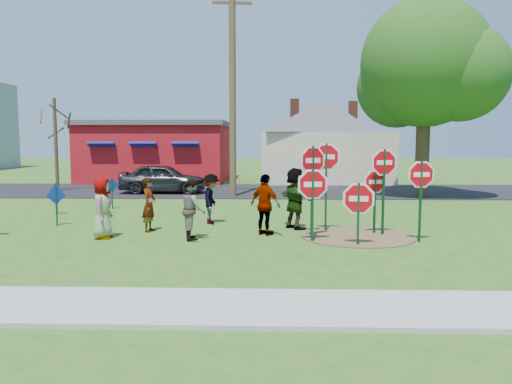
# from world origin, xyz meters

# --- Properties ---
(ground) EXTENTS (120.00, 120.00, 0.00)m
(ground) POSITION_xyz_m (0.00, 0.00, 0.00)
(ground) COLOR #275D1A
(ground) RESTS_ON ground
(sidewalk) EXTENTS (22.00, 1.80, 0.08)m
(sidewalk) POSITION_xyz_m (0.00, -7.20, 0.04)
(sidewalk) COLOR #9E9E99
(sidewalk) RESTS_ON ground
(road) EXTENTS (120.00, 7.50, 0.04)m
(road) POSITION_xyz_m (0.00, 11.50, 0.02)
(road) COLOR black
(road) RESTS_ON ground
(dirt_patch) EXTENTS (3.20, 3.20, 0.03)m
(dirt_patch) POSITION_xyz_m (4.50, -1.00, 0.01)
(dirt_patch) COLOR brown
(dirt_patch) RESTS_ON ground
(red_building) EXTENTS (9.40, 7.69, 3.90)m
(red_building) POSITION_xyz_m (-5.50, 17.99, 1.97)
(red_building) COLOR maroon
(red_building) RESTS_ON ground
(cream_house) EXTENTS (9.40, 9.40, 6.50)m
(cream_house) POSITION_xyz_m (5.50, 18.00, 2.92)
(cream_house) COLOR beige
(cream_house) RESTS_ON ground
(stop_sign_a) EXTENTS (1.10, 0.15, 2.11)m
(stop_sign_a) POSITION_xyz_m (3.17, -1.77, 1.41)
(stop_sign_a) COLOR #113E20
(stop_sign_a) RESTS_ON ground
(stop_sign_b) EXTENTS (1.08, 0.22, 2.78)m
(stop_sign_b) POSITION_xyz_m (3.69, -0.20, 2.00)
(stop_sign_b) COLOR #113E20
(stop_sign_b) RESTS_ON ground
(stop_sign_c) EXTENTS (1.02, 0.22, 2.61)m
(stop_sign_c) POSITION_xyz_m (5.26, -0.76, 1.83)
(stop_sign_c) COLOR #113E20
(stop_sign_c) RESTS_ON ground
(stop_sign_d) EXTENTS (0.91, 0.26, 2.00)m
(stop_sign_d) POSITION_xyz_m (5.06, -0.55, 1.40)
(stop_sign_d) COLOR #113E20
(stop_sign_d) RESTS_ON ground
(stop_sign_e) EXTENTS (1.11, 0.17, 1.78)m
(stop_sign_e) POSITION_xyz_m (4.31, -2.18, 1.14)
(stop_sign_e) COLOR #113E20
(stop_sign_e) RESTS_ON ground
(stop_sign_f) EXTENTS (0.98, 0.11, 2.31)m
(stop_sign_f) POSITION_xyz_m (6.04, -1.69, 1.65)
(stop_sign_f) COLOR #113E20
(stop_sign_f) RESTS_ON ground
(stop_sign_g) EXTENTS (0.94, 0.58, 2.71)m
(stop_sign_g) POSITION_xyz_m (3.19, -1.37, 1.90)
(stop_sign_g) COLOR #113E20
(stop_sign_g) RESTS_ON ground
(blue_diamond_b) EXTENTS (0.56, 0.22, 1.26)m
(blue_diamond_b) POSITION_xyz_m (-4.77, 0.52, 0.79)
(blue_diamond_b) COLOR #113E20
(blue_diamond_b) RESTS_ON ground
(blue_diamond_c) EXTENTS (0.56, 0.21, 1.17)m
(blue_diamond_c) POSITION_xyz_m (-5.80, 2.88, 0.73)
(blue_diamond_c) COLOR #113E20
(blue_diamond_c) RESTS_ON ground
(blue_diamond_d) EXTENTS (0.52, 0.29, 1.23)m
(blue_diamond_d) POSITION_xyz_m (-4.24, 4.42, 0.77)
(blue_diamond_d) COLOR #113E20
(blue_diamond_d) RESTS_ON ground
(person_a) EXTENTS (0.55, 0.83, 1.69)m
(person_a) POSITION_xyz_m (-2.61, -1.45, 0.84)
(person_a) COLOR #364C83
(person_a) RESTS_ON ground
(person_b) EXTENTS (0.44, 0.62, 1.61)m
(person_b) POSITION_xyz_m (-1.57, -0.38, 0.81)
(person_b) COLOR #287F69
(person_b) RESTS_ON ground
(person_c) EXTENTS (0.79, 0.93, 1.68)m
(person_c) POSITION_xyz_m (-0.07, -1.50, 0.84)
(person_c) COLOR brown
(person_c) RESTS_ON ground
(person_d) EXTENTS (0.62, 1.06, 1.62)m
(person_d) POSITION_xyz_m (0.11, 1.10, 0.81)
(person_d) COLOR #35353A
(person_d) RESTS_ON ground
(person_e) EXTENTS (1.08, 0.98, 1.76)m
(person_e) POSITION_xyz_m (1.90, -0.85, 0.88)
(person_e) COLOR #502957
(person_e) RESTS_ON ground
(person_f) EXTENTS (1.46, 1.75, 1.89)m
(person_f) POSITION_xyz_m (2.80, 0.21, 0.94)
(person_f) COLOR #1D492F
(person_f) RESTS_ON ground
(suv) EXTENTS (4.36, 1.76, 1.48)m
(suv) POSITION_xyz_m (-3.45, 10.04, 0.78)
(suv) COLOR #303035
(suv) RESTS_ON road
(utility_pole) EXTENTS (2.51, 0.46, 10.27)m
(utility_pole) POSITION_xyz_m (0.22, 8.72, 5.40)
(utility_pole) COLOR #4C3823
(utility_pole) RESTS_ON ground
(leafy_tree) EXTENTS (6.49, 5.92, 9.22)m
(leafy_tree) POSITION_xyz_m (9.27, 8.65, 5.94)
(leafy_tree) COLOR #382819
(leafy_tree) RESTS_ON ground
(bare_tree_west) EXTENTS (1.80, 1.80, 4.90)m
(bare_tree_west) POSITION_xyz_m (-9.24, 10.88, 3.17)
(bare_tree_west) COLOR #382819
(bare_tree_west) RESTS_ON ground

